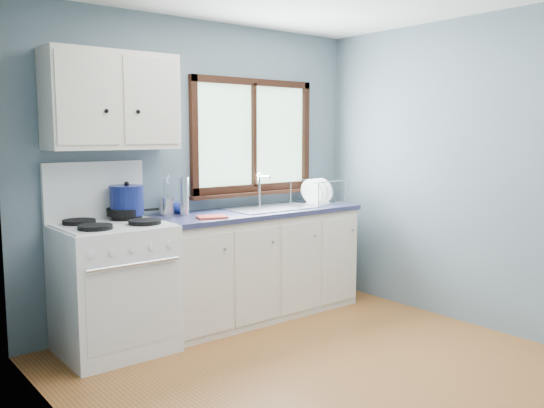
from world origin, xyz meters
TOP-DOWN VIEW (x-y plane):
  - floor at (0.00, 0.00)m, footprint 3.20×3.60m
  - wall_back at (0.00, 1.81)m, footprint 3.20×0.02m
  - wall_left at (-1.61, 0.00)m, footprint 0.02×3.60m
  - wall_right at (1.61, 0.00)m, footprint 0.02×3.60m
  - gas_range at (-0.95, 1.47)m, footprint 0.76×0.69m
  - base_cabinets at (0.36, 1.49)m, footprint 1.85×0.60m
  - countertop at (0.36, 1.49)m, footprint 1.89×0.64m
  - sink at (0.54, 1.49)m, footprint 0.84×0.46m
  - window at (0.54, 1.77)m, footprint 1.36×0.10m
  - upper_cabinets at (-0.85, 1.63)m, footprint 0.95×0.35m
  - skillet at (-0.77, 1.63)m, footprint 0.41×0.29m
  - stockpot at (-0.76, 1.62)m, footprint 0.27×0.27m
  - utensil_crock at (-0.40, 1.68)m, footprint 0.14×0.14m
  - thermos at (-0.30, 1.57)m, footprint 0.09×0.09m
  - soap_bottle at (-0.27, 1.64)m, footprint 0.10×0.10m
  - dish_towel at (-0.20, 1.32)m, footprint 0.26×0.22m
  - dish_rack at (1.08, 1.51)m, footprint 0.50×0.42m

SIDE VIEW (x-z plane):
  - floor at x=0.00m, z-range -0.02..0.00m
  - base_cabinets at x=0.36m, z-range -0.03..0.85m
  - gas_range at x=-0.95m, z-range -0.19..1.17m
  - sink at x=0.54m, z-range 0.64..1.08m
  - countertop at x=0.36m, z-range 0.88..0.92m
  - dish_towel at x=-0.20m, z-range 0.92..0.94m
  - dish_rack at x=1.08m, z-range 0.86..1.10m
  - skillet at x=-0.77m, z-range 0.96..1.01m
  - utensil_crock at x=-0.40m, z-range 0.81..1.18m
  - soap_bottle at x=-0.27m, z-range 0.92..1.17m
  - thermos at x=-0.30m, z-range 0.92..1.23m
  - stockpot at x=-0.76m, z-range 0.95..1.20m
  - wall_back at x=0.00m, z-range 0.00..2.50m
  - wall_left at x=-1.61m, z-range 0.00..2.50m
  - wall_right at x=1.61m, z-range 0.00..2.50m
  - window at x=0.54m, z-range 0.96..1.99m
  - upper_cabinets at x=-0.85m, z-range 1.45..2.15m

